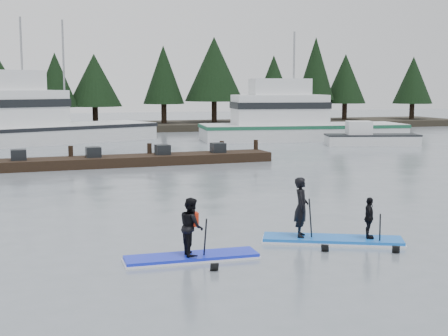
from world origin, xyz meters
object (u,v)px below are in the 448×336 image
object	(u,v)px
fishing_boat_large	(29,133)
fishing_boat_medium	(297,131)
floating_dock	(134,160)
paddleboard_solo	(192,237)
paddleboard_duo	(328,223)

from	to	relation	value
fishing_boat_large	fishing_boat_medium	size ratio (longest dim) A/B	1.13
floating_dock	paddleboard_solo	distance (m)	17.67
paddleboard_solo	paddleboard_duo	size ratio (longest dim) A/B	0.87
paddleboard_duo	fishing_boat_medium	bearing A→B (deg)	91.95
fishing_boat_large	floating_dock	size ratio (longest dim) A/B	1.21
paddleboard_duo	floating_dock	bearing A→B (deg)	121.83
fishing_boat_medium	paddleboard_solo	size ratio (longest dim) A/B	5.01
floating_dock	paddleboard_solo	world-z (taller)	paddleboard_solo
fishing_boat_large	fishing_boat_medium	distance (m)	19.14
fishing_boat_large	paddleboard_duo	size ratio (longest dim) A/B	4.91
floating_dock	paddleboard_solo	bearing A→B (deg)	-97.60
fishing_boat_medium	floating_dock	size ratio (longest dim) A/B	1.07
fishing_boat_large	floating_dock	bearing A→B (deg)	-92.58
fishing_boat_large	paddleboard_duo	bearing A→B (deg)	-99.14
paddleboard_solo	fishing_boat_large	bearing A→B (deg)	97.62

